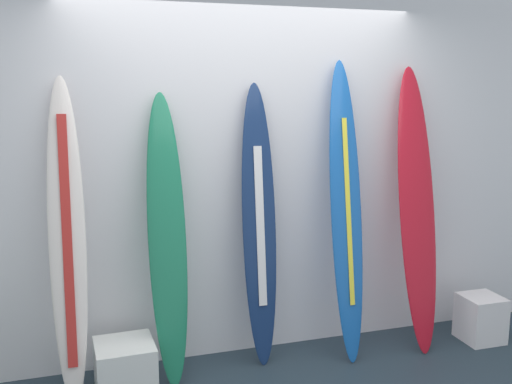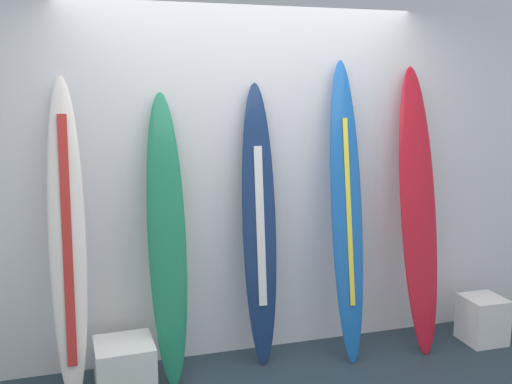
% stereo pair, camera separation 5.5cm
% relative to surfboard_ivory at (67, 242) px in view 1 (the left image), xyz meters
% --- Properties ---
extents(wall_back, '(7.20, 0.20, 2.80)m').
position_rel_surfboard_ivory_xyz_m(wall_back, '(1.23, 0.36, 0.40)').
color(wall_back, silver).
rests_on(wall_back, ground).
extents(surfboard_ivory, '(0.25, 0.48, 2.03)m').
position_rel_surfboard_ivory_xyz_m(surfboard_ivory, '(0.00, 0.00, 0.00)').
color(surfboard_ivory, silver).
rests_on(surfboard_ivory, ground).
extents(surfboard_emerald, '(0.26, 0.43, 1.92)m').
position_rel_surfboard_ivory_xyz_m(surfboard_emerald, '(0.62, 0.02, -0.04)').
color(surfboard_emerald, '#1D7351').
rests_on(surfboard_emerald, ground).
extents(surfboard_navy, '(0.24, 0.29, 1.98)m').
position_rel_surfboard_ivory_xyz_m(surfboard_navy, '(1.28, 0.08, -0.03)').
color(surfboard_navy, navy).
rests_on(surfboard_navy, ground).
extents(surfboard_cobalt, '(0.26, 0.48, 2.14)m').
position_rel_surfboard_ivory_xyz_m(surfboard_cobalt, '(1.90, 0.00, 0.07)').
color(surfboard_cobalt, '#1A5AAF').
rests_on(surfboard_cobalt, ground).
extents(surfboard_crimson, '(0.30, 0.48, 2.10)m').
position_rel_surfboard_ivory_xyz_m(surfboard_crimson, '(2.47, -0.02, 0.05)').
color(surfboard_crimson, red).
rests_on(surfboard_crimson, ground).
extents(display_block_left, '(0.39, 0.39, 0.32)m').
position_rel_surfboard_ivory_xyz_m(display_block_left, '(0.31, -0.08, -0.84)').
color(display_block_left, silver).
rests_on(display_block_left, ground).
extents(display_block_center, '(0.30, 0.30, 0.36)m').
position_rel_surfboard_ivory_xyz_m(display_block_center, '(3.02, -0.13, -0.82)').
color(display_block_center, white).
rests_on(display_block_center, ground).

